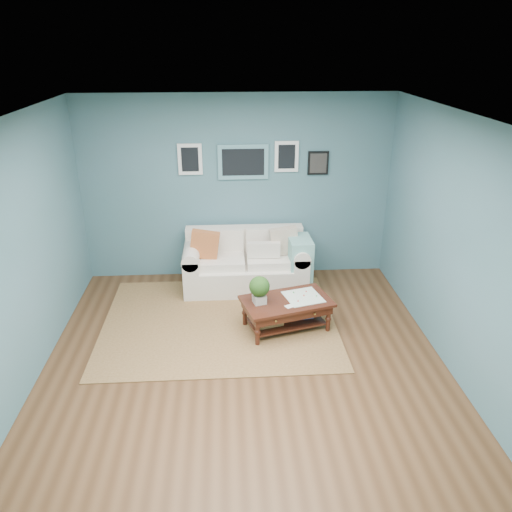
{
  "coord_description": "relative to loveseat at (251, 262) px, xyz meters",
  "views": [
    {
      "loc": [
        -0.17,
        -4.56,
        3.38
      ],
      "look_at": [
        0.18,
        1.0,
        0.93
      ],
      "focal_mm": 35.0,
      "sensor_mm": 36.0,
      "label": 1
    }
  ],
  "objects": [
    {
      "name": "loveseat",
      "position": [
        0.0,
        0.0,
        0.0
      ],
      "size": [
        1.81,
        0.82,
        0.93
      ],
      "color": "silver",
      "rests_on": "ground"
    },
    {
      "name": "room_shell",
      "position": [
        -0.17,
        -1.97,
        0.98
      ],
      "size": [
        5.0,
        5.02,
        2.7
      ],
      "color": "brown",
      "rests_on": "ground"
    },
    {
      "name": "coffee_table",
      "position": [
        0.32,
        -1.21,
        -0.04
      ],
      "size": [
        1.2,
        0.89,
        0.75
      ],
      "rotation": [
        0.0,
        0.0,
        0.27
      ],
      "color": "#371511",
      "rests_on": "ground"
    },
    {
      "name": "area_rug",
      "position": [
        -0.46,
        -1.0,
        -0.37
      ],
      "size": [
        2.96,
        2.37,
        0.01
      ],
      "primitive_type": "cube",
      "color": "brown",
      "rests_on": "ground"
    }
  ]
}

